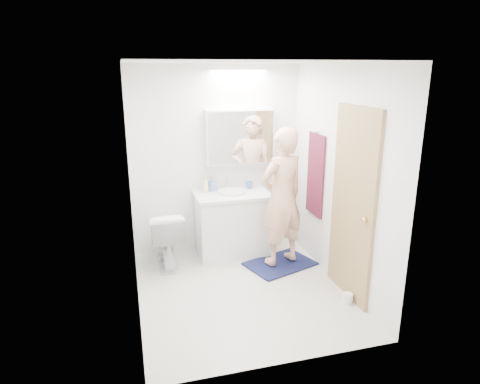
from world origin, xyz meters
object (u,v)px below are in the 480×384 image
object	(u,v)px
soap_bottle_a	(206,184)
toilet_paper_roll	(347,298)
medicine_cabinet	(240,137)
soap_bottle_b	(212,184)
toothbrush_cup	(249,185)
person	(282,197)
vanity_cabinet	(233,225)
toilet	(166,238)

from	to	relation	value
soap_bottle_a	toilet_paper_roll	xyz separation A→B (m)	(1.16, -1.65, -0.87)
medicine_cabinet	toilet_paper_roll	xyz separation A→B (m)	(0.69, -1.71, -1.45)
soap_bottle_a	soap_bottle_b	distance (m)	0.10
soap_bottle_b	toothbrush_cup	xyz separation A→B (m)	(0.49, -0.02, -0.05)
soap_bottle_b	toilet_paper_roll	distance (m)	2.17
soap_bottle_b	person	bearing A→B (deg)	-43.68
medicine_cabinet	vanity_cabinet	bearing A→B (deg)	-126.35
toilet	soap_bottle_b	distance (m)	0.90
vanity_cabinet	toothbrush_cup	bearing A→B (deg)	30.56
person	toothbrush_cup	size ratio (longest dim) A/B	17.12
person	toilet_paper_roll	xyz separation A→B (m)	(0.37, -1.01, -0.83)
vanity_cabinet	person	bearing A→B (deg)	-45.60
toilet	toilet_paper_roll	xyz separation A→B (m)	(1.72, -1.39, -0.31)
soap_bottle_b	toilet_paper_roll	world-z (taller)	soap_bottle_b
toilet	soap_bottle_b	xyz separation A→B (m)	(0.65, 0.30, 0.56)
medicine_cabinet	toothbrush_cup	xyz separation A→B (m)	(0.12, -0.05, -0.63)
soap_bottle_b	toilet	bearing A→B (deg)	-155.49
vanity_cabinet	soap_bottle_b	world-z (taller)	soap_bottle_b
vanity_cabinet	toilet	bearing A→B (deg)	-172.46
medicine_cabinet	person	size ratio (longest dim) A/B	0.53
medicine_cabinet	toilet_paper_roll	size ratio (longest dim) A/B	8.00
toothbrush_cup	soap_bottle_b	bearing A→B (deg)	177.68
soap_bottle_a	toothbrush_cup	bearing A→B (deg)	0.98
medicine_cabinet	person	world-z (taller)	medicine_cabinet
vanity_cabinet	toothbrush_cup	world-z (taller)	toothbrush_cup
vanity_cabinet	toilet	xyz separation A→B (m)	(-0.87, -0.11, -0.03)
toothbrush_cup	toilet_paper_roll	size ratio (longest dim) A/B	0.88
medicine_cabinet	soap_bottle_a	world-z (taller)	medicine_cabinet
medicine_cabinet	toilet	distance (m)	1.57
person	soap_bottle_a	world-z (taller)	person
medicine_cabinet	soap_bottle_a	distance (m)	0.75
vanity_cabinet	person	distance (m)	0.84
vanity_cabinet	toilet	world-z (taller)	vanity_cabinet
medicine_cabinet	soap_bottle_b	distance (m)	0.70
medicine_cabinet	toilet	world-z (taller)	medicine_cabinet
vanity_cabinet	toilet	distance (m)	0.88
vanity_cabinet	soap_bottle_a	world-z (taller)	soap_bottle_a
toilet	toilet_paper_roll	distance (m)	2.23
vanity_cabinet	medicine_cabinet	world-z (taller)	medicine_cabinet
person	soap_bottle_b	distance (m)	0.97
soap_bottle_b	toothbrush_cup	distance (m)	0.50
medicine_cabinet	toilet	xyz separation A→B (m)	(-1.02, -0.33, -1.14)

